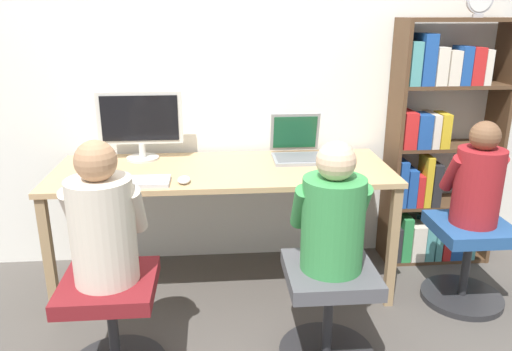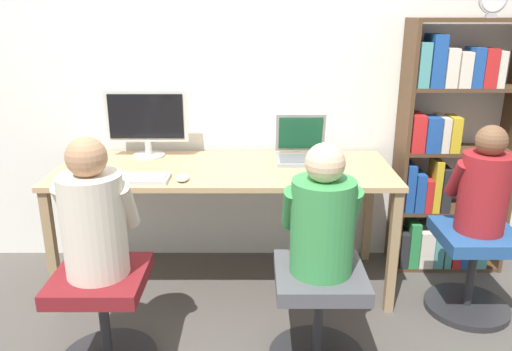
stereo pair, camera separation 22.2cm
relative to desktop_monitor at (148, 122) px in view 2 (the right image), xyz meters
The scene contains 15 objects.
ground_plane 1.24m from the desktop_monitor, 50.01° to the right, with size 14.00×14.00×0.00m, color #4C4742.
wall_back 0.62m from the desktop_monitor, 21.58° to the left, with size 10.00×0.05×2.60m.
desk 0.61m from the desktop_monitor, 24.92° to the right, with size 1.96×0.71×0.76m.
desktop_monitor is the anchor object (origin of this frame).
laptop 0.97m from the desktop_monitor, ahead, with size 0.31×0.32×0.27m.
keyboard 0.51m from the desktop_monitor, 89.37° to the right, with size 0.40×0.17×0.03m.
computer_mouse_by_keyboard 0.58m from the desktop_monitor, 59.29° to the right, with size 0.07×0.11×0.03m.
office_chair_left 1.22m from the desktop_monitor, 92.41° to the right, with size 0.47×0.47×0.50m.
office_chair_right 1.54m from the desktop_monitor, 45.03° to the right, with size 0.47×0.47×0.50m.
person_at_monitor 1.01m from the desktop_monitor, 92.43° to the right, with size 0.34×0.31×0.64m.
person_at_laptop 1.39m from the desktop_monitor, 44.90° to the right, with size 0.35×0.30×0.60m.
bookshelf 1.88m from the desktop_monitor, ahead, with size 0.70×0.27×1.59m.
desk_clock 2.13m from the desktop_monitor, ahead, with size 0.16×0.03×0.18m.
office_chair_side 2.08m from the desktop_monitor, 15.76° to the right, with size 0.47×0.47×0.50m.
person_near_shelf 1.97m from the desktop_monitor, 15.64° to the right, with size 0.32×0.28×0.58m.
Camera 2 is at (0.18, -2.43, 1.63)m, focal length 35.00 mm.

